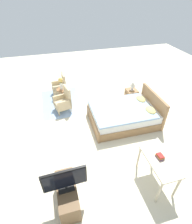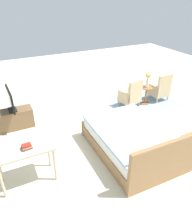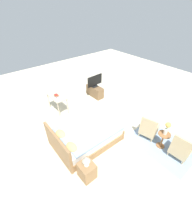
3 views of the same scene
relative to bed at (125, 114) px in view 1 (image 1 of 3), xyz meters
name	(u,v)px [view 1 (image 1 of 3)]	position (x,y,z in m)	size (l,w,h in m)	color
ground_plane	(93,131)	(0.18, -1.16, -0.30)	(16.00, 16.00, 0.00)	beige
floor_rug	(61,102)	(-1.78, -1.94, -0.29)	(2.10, 1.50, 0.01)	#8EA8C6
bed	(125,114)	(0.00, 0.00, 0.00)	(1.56, 2.19, 0.96)	#997047
armchair_by_window_left	(60,87)	(-2.36, -1.88, 0.08)	(0.56, 0.56, 0.92)	#CCB284
armchair_by_window_right	(64,101)	(-1.21, -1.88, 0.08)	(0.65, 0.65, 0.92)	#CCB284
side_table	(62,94)	(-1.78, -1.86, 0.06)	(0.40, 0.40, 0.57)	#936038
flower_vase	(61,82)	(-1.78, -1.86, 0.57)	(0.17, 0.17, 0.48)	silver
nightstand	(131,96)	(-1.06, 0.73, -0.03)	(0.44, 0.41, 0.54)	#997047
table_lamp	(133,85)	(-1.06, 0.73, 0.46)	(0.22, 0.22, 0.33)	silver
tv_stand	(68,195)	(2.22, -2.23, -0.04)	(0.96, 0.40, 0.53)	brown
tv_flatscreen	(65,180)	(2.22, -2.23, 0.53)	(0.21, 0.87, 0.58)	black
vanity_desk	(159,163)	(2.26, -0.18, 0.36)	(1.04, 0.52, 0.78)	beige
book_stack	(160,156)	(2.20, -0.15, 0.52)	(0.19, 0.16, 0.09)	#66387A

